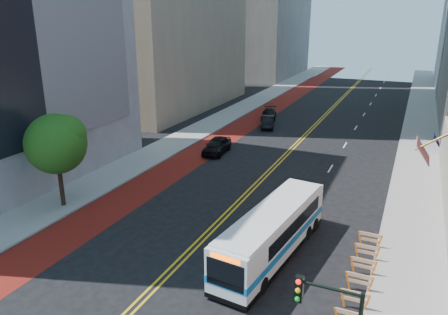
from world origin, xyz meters
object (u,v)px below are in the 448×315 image
(car_b, at_px, (267,122))
(car_a, at_px, (217,146))
(car_c, at_px, (269,114))
(street_tree, at_px, (57,142))
(transit_bus, at_px, (273,232))

(car_b, bearing_deg, car_a, -115.05)
(car_b, relative_size, car_c, 0.92)
(street_tree, xyz_separation_m, car_a, (4.78, 15.94, -4.12))
(transit_bus, height_order, car_c, transit_bus)
(transit_bus, xyz_separation_m, car_b, (-9.66, 27.97, -0.84))
(car_c, bearing_deg, street_tree, -112.67)
(car_a, height_order, car_c, car_a)
(street_tree, xyz_separation_m, car_b, (6.15, 27.66, -4.23))
(car_b, bearing_deg, car_c, 87.95)
(transit_bus, bearing_deg, car_c, 115.23)
(car_b, xyz_separation_m, car_c, (-1.31, 4.49, -0.03))
(transit_bus, bearing_deg, street_tree, -174.58)
(transit_bus, height_order, car_b, transit_bus)
(street_tree, relative_size, car_a, 1.44)
(car_a, bearing_deg, transit_bus, -60.10)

